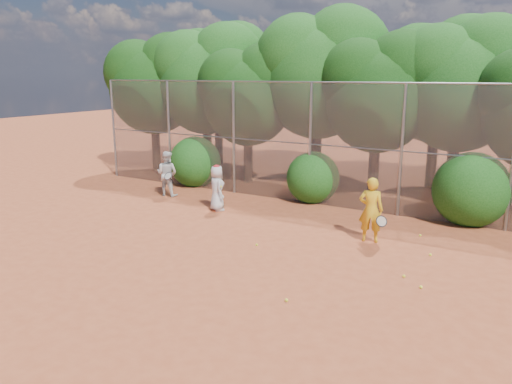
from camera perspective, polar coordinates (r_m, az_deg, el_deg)
The scene contains 23 objects.
ground at distance 11.49m, azimuth -2.08°, elevation -8.46°, with size 80.00×80.00×0.00m, color #A24524.
fence_back at distance 16.24m, azimuth 9.04°, elevation 5.39°, with size 20.05×0.09×4.03m.
tree_0 at distance 22.82m, azimuth -11.51°, elevation 12.32°, with size 4.38×3.81×6.00m.
tree_1 at distance 21.63m, azimuth -5.55°, elevation 13.08°, with size 4.64×4.03×6.35m.
tree_2 at distance 19.68m, azimuth -0.75°, elevation 11.42°, with size 3.99×3.47×5.47m.
tree_3 at distance 19.40m, azimuth 7.38°, elevation 13.68°, with size 4.89×4.26×6.70m.
tree_4 at distance 17.98m, azimuth 13.98°, elevation 11.39°, with size 4.19×3.64×5.73m.
tree_5 at distance 18.21m, azimuth 22.50°, elevation 11.72°, with size 4.51×3.92×6.17m.
tree_9 at distance 24.09m, azimuth -4.23°, elevation 13.56°, with size 4.83×4.20×6.62m.
tree_10 at distance 21.82m, azimuth 7.29°, elevation 14.26°, with size 5.15×4.48×7.06m.
tree_11 at distance 19.95m, azimuth 20.35°, elevation 12.30°, with size 4.64×4.03×6.35m.
bush_0 at distance 19.56m, azimuth -6.97°, elevation 3.69°, with size 2.00×2.00×2.00m, color #144711.
bush_1 at distance 17.04m, azimuth 6.52°, elevation 1.91°, with size 1.80×1.80×1.80m, color #144711.
bush_2 at distance 15.69m, azimuth 23.43°, elevation 0.62°, with size 2.20×2.20×2.20m, color #144711.
player_yellow at distance 13.18m, azimuth 13.01°, elevation -2.00°, with size 0.87×0.63×1.71m.
player_teen at distance 15.86m, azimuth -4.49°, elevation 0.48°, with size 0.84×0.80×1.48m.
player_white at distance 17.98m, azimuth -10.13°, elevation 2.08°, with size 0.89×0.78×1.61m.
ball_0 at distance 10.88m, azimuth 18.33°, elevation -10.27°, with size 0.07×0.07×0.07m, color yellow.
ball_1 at distance 12.77m, azimuth 19.30°, elevation -6.79°, with size 0.07×0.07×0.07m, color yellow.
ball_2 at distance 9.82m, azimuth 3.50°, elevation -12.24°, with size 0.07×0.07×0.07m, color yellow.
ball_3 at distance 11.32m, azimuth 16.55°, elevation -9.21°, with size 0.07×0.07×0.07m, color yellow.
ball_4 at distance 12.73m, azimuth 0.08°, elevation -6.05°, with size 0.07×0.07×0.07m, color yellow.
ball_5 at distance 14.15m, azimuth 18.26°, elevation -4.73°, with size 0.07×0.07×0.07m, color yellow.
Camera 1 is at (5.78, -8.96, 4.29)m, focal length 35.00 mm.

